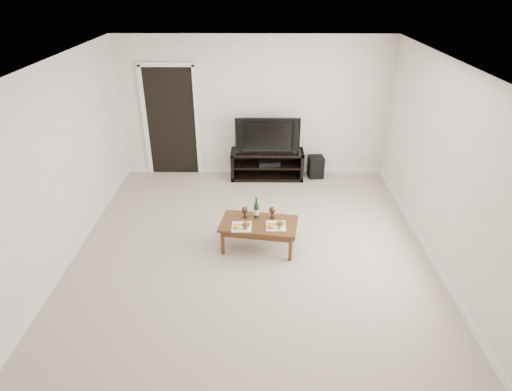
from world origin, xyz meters
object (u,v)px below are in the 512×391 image
object	(u,v)px
television	(267,134)
coffee_table	(259,235)
media_console	(267,165)
subwoofer	(316,167)

from	to	relation	value
television	coffee_table	distance (m)	2.46
media_console	coffee_table	distance (m)	2.36
television	coffee_table	world-z (taller)	television
media_console	coffee_table	size ratio (longest dim) A/B	1.28
subwoofer	coffee_table	bearing A→B (deg)	-120.09
media_console	subwoofer	bearing A→B (deg)	3.47
subwoofer	television	bearing A→B (deg)	177.63
media_console	television	xyz separation A→B (m)	(0.00, 0.00, 0.61)
television	coffee_table	bearing A→B (deg)	-93.79
subwoofer	coffee_table	size ratio (longest dim) A/B	0.39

